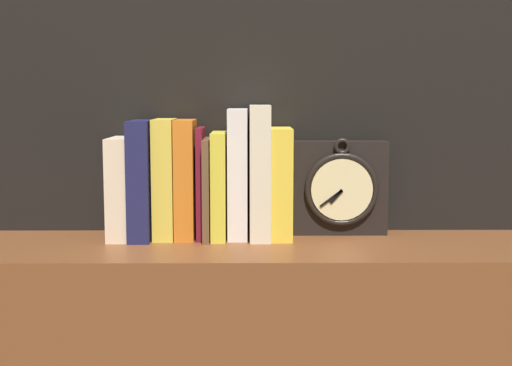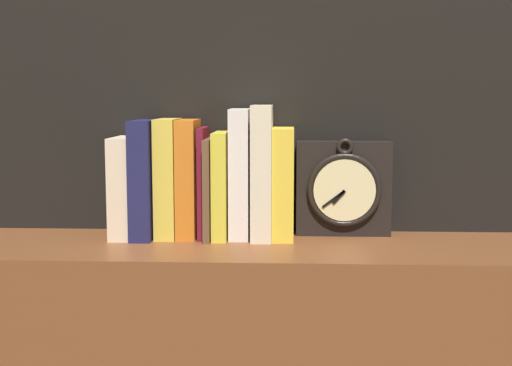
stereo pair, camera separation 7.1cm
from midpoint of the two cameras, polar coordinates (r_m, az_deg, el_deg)
clock at (r=1.41m, az=5.32°, el=-0.38°), size 0.19×0.06×0.19m
book_slot0_cream at (r=1.40m, az=-12.16°, el=-0.40°), size 0.04×0.13×0.19m
book_slot1_navy at (r=1.39m, az=-10.55°, el=0.26°), size 0.04×0.13×0.23m
book_slot2_yellow at (r=1.39m, az=-8.72°, el=0.35°), size 0.04×0.12×0.23m
book_slot3_orange at (r=1.39m, az=-7.10°, el=0.33°), size 0.04×0.11×0.23m
book_slot4_maroon at (r=1.38m, az=-5.88°, el=0.03°), size 0.01×0.11×0.21m
book_slot5_brown at (r=1.37m, az=-5.38°, el=-0.46°), size 0.01×0.14×0.19m
book_slot6_yellow at (r=1.38m, az=-4.44°, el=-0.19°), size 0.03×0.13×0.20m
book_slot7_white at (r=1.38m, az=-2.94°, el=0.77°), size 0.04×0.11×0.25m
book_slot8_cream at (r=1.37m, az=-1.16°, el=0.88°), size 0.04×0.13×0.26m
book_slot9_yellow at (r=1.37m, az=0.53°, el=-0.01°), size 0.04×0.12×0.21m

